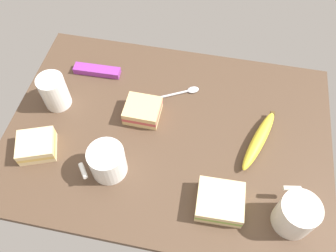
{
  "coord_description": "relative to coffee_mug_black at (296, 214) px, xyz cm",
  "views": [
    {
      "loc": [
        9.94,
        -49.59,
        82.97
      ],
      "look_at": [
        0.0,
        0.0,
        5.0
      ],
      "focal_mm": 36.41,
      "sensor_mm": 36.0,
      "label": 1
    }
  ],
  "objects": [
    {
      "name": "sandwich_main",
      "position": [
        -66.85,
        6.48,
        -2.62
      ],
      "size": [
        11.97,
        11.4,
        4.4
      ],
      "color": "beige",
      "rests_on": "tabletop"
    },
    {
      "name": "coffee_mug_spare",
      "position": [
        -67.45,
        22.75,
        0.49
      ],
      "size": [
        8.75,
        9.38,
        10.35
      ],
      "color": "white",
      "rests_on": "tabletop"
    },
    {
      "name": "coffee_mug_black",
      "position": [
        0.0,
        0.0,
        0.0
      ],
      "size": [
        9.22,
        11.73,
        9.37
      ],
      "color": "silver",
      "rests_on": "tabletop"
    },
    {
      "name": "banana",
      "position": [
        -8.8,
        20.32,
        -3.12
      ],
      "size": [
        10.09,
        20.9,
        3.39
      ],
      "color": "yellow",
      "rests_on": "tabletop"
    },
    {
      "name": "coffee_mug_milky",
      "position": [
        -46.36,
        4.67,
        -0.31
      ],
      "size": [
        11.42,
        10.48,
        8.74
      ],
      "color": "white",
      "rests_on": "tabletop"
    },
    {
      "name": "sandwich_extra",
      "position": [
        -41.89,
        23.22,
        -2.62
      ],
      "size": [
        9.88,
        8.91,
        4.4
      ],
      "color": "#DBB77A",
      "rests_on": "tabletop"
    },
    {
      "name": "sandwich_side",
      "position": [
        -17.19,
        0.64,
        -2.62
      ],
      "size": [
        11.55,
        10.47,
        4.4
      ],
      "color": "beige",
      "rests_on": "tabletop"
    },
    {
      "name": "tabletop",
      "position": [
        -33.67,
        19.01,
        -5.82
      ],
      "size": [
        90.0,
        64.0,
        2.0
      ],
      "primitive_type": "cube",
      "color": "#4C3828",
      "rests_on": "ground"
    },
    {
      "name": "snack_bar",
      "position": [
        -59.81,
        36.24,
        -3.82
      ],
      "size": [
        14.63,
        3.83,
        2.0
      ],
      "primitive_type": "cube",
      "rotation": [
        0.0,
        0.0,
        0.03
      ],
      "color": "purple",
      "rests_on": "tabletop"
    },
    {
      "name": "spoon",
      "position": [
        -31.33,
        33.87,
        -4.44
      ],
      "size": [
        11.91,
        7.21,
        0.8
      ],
      "color": "silver",
      "rests_on": "tabletop"
    }
  ]
}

